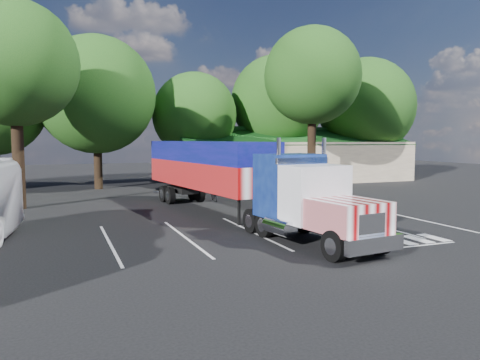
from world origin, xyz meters
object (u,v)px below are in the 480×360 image
object	(u,v)px
bicycle	(214,195)
silver_sedan	(230,184)
woman	(336,210)
semi_truck	(227,172)

from	to	relation	value
bicycle	silver_sedan	size ratio (longest dim) A/B	0.44
woman	bicycle	world-z (taller)	woman
semi_truck	bicycle	distance (m)	6.85
semi_truck	woman	size ratio (longest dim) A/B	13.18
semi_truck	bicycle	world-z (taller)	semi_truck
woman	silver_sedan	world-z (taller)	woman
woman	bicycle	xyz separation A→B (m)	(-2.70, 11.04, -0.36)
semi_truck	bicycle	size ratio (longest dim) A/B	12.54
woman	semi_truck	bearing A→B (deg)	55.05
woman	silver_sedan	size ratio (longest dim) A/B	0.42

